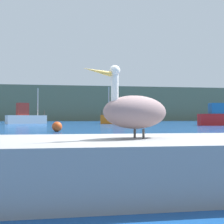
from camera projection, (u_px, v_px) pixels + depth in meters
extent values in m
plane|color=#194C93|center=(122.00, 178.00, 3.96)|extent=(260.00, 260.00, 0.00)
cube|color=#5B664C|center=(74.00, 105.00, 80.07)|extent=(140.00, 16.12, 9.21)
cube|color=gray|center=(136.00, 162.00, 3.49)|extent=(3.91, 2.01, 0.59)
ellipsoid|color=gray|center=(136.00, 112.00, 3.51)|extent=(1.07, 0.86, 0.42)
cylinder|color=white|center=(115.00, 90.00, 3.32)|extent=(0.09, 0.09, 0.39)
sphere|color=white|center=(115.00, 71.00, 3.32)|extent=(0.13, 0.13, 0.13)
cone|color=gold|center=(97.00, 71.00, 3.18)|extent=(0.35, 0.22, 0.09)
cylinder|color=#4C4742|center=(143.00, 134.00, 3.46)|extent=(0.03, 0.03, 0.12)
cylinder|color=#4C4742|center=(135.00, 133.00, 3.60)|extent=(0.03, 0.03, 0.12)
cube|color=orange|center=(120.00, 119.00, 39.07)|extent=(5.67, 2.86, 1.22)
cube|color=maroon|center=(119.00, 109.00, 39.11)|extent=(1.80, 1.89, 1.80)
cylinder|color=#B2B2B2|center=(109.00, 101.00, 39.22)|extent=(0.12, 0.12, 3.95)
cylinder|color=#3F382D|center=(102.00, 113.00, 39.24)|extent=(0.10, 0.10, 0.70)
cube|color=red|center=(224.00, 120.00, 30.84)|extent=(5.60, 2.16, 1.28)
cube|color=#1E6099|center=(217.00, 108.00, 30.87)|extent=(1.83, 1.45, 1.18)
cube|color=white|center=(26.00, 120.00, 38.56)|extent=(5.48, 3.72, 1.18)
cube|color=maroon|center=(23.00, 109.00, 38.28)|extent=(1.85, 1.78, 1.69)
cylinder|color=#B2B2B2|center=(38.00, 102.00, 39.50)|extent=(0.12, 0.12, 3.86)
cylinder|color=#3F382D|center=(44.00, 113.00, 40.01)|extent=(0.10, 0.10, 0.70)
sphere|color=#E54C19|center=(57.00, 127.00, 16.94)|extent=(0.61, 0.61, 0.61)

